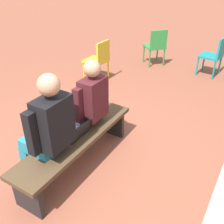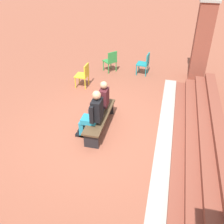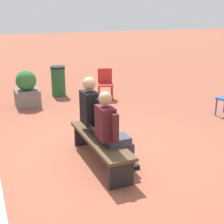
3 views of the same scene
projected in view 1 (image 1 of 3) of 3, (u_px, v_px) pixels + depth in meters
ground_plane at (76, 176)px, 3.13m from camera, size 60.00×60.00×0.00m
bench at (77, 142)px, 3.12m from camera, size 1.80×0.44×0.45m
person_student at (87, 105)px, 3.21m from camera, size 0.51×0.64×1.29m
person_adult at (47, 130)px, 2.70m from camera, size 0.56×0.71×1.37m
laptop at (77, 133)px, 3.04m from camera, size 0.32×0.29×0.21m
plastic_chair_far_left at (99, 58)px, 5.25m from camera, size 0.43×0.43×0.84m
plastic_chair_near_bench_left at (215, 54)px, 5.49m from camera, size 0.46×0.46×0.84m
plastic_chair_foreground at (156, 45)px, 6.03m from camera, size 0.59×0.59×0.84m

